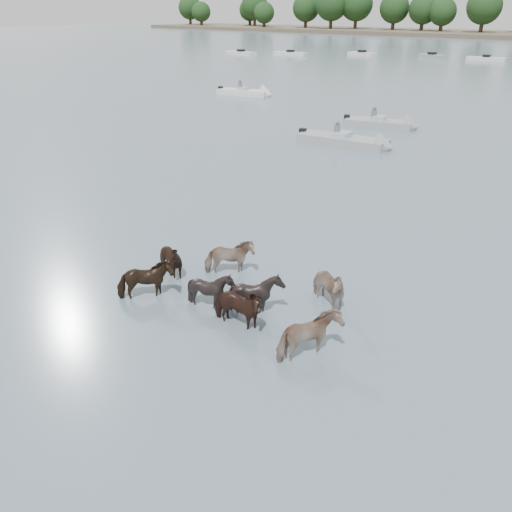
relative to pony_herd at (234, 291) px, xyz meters
The scene contains 7 objects.
ground 2.77m from the pony_herd, 151.67° to the right, with size 400.00×400.00×0.00m, color #495E69.
shoreline 165.39m from the pony_herd, 115.96° to the left, with size 160.00×30.00×1.00m, color #4C4233.
pony_herd is the anchor object (origin of this frame).
motorboat_a 25.50m from the pony_herd, 106.47° to the left, with size 5.09×2.72×1.92m.
motorboat_b 19.51m from the pony_herd, 109.42° to the left, with size 5.98×2.08×1.92m.
motorboat_f 37.95m from the pony_herd, 127.99° to the left, with size 5.39×2.78×1.92m.
treeline 163.73m from the pony_herd, 115.65° to the left, with size 152.11×22.78×12.51m.
Camera 1 is at (10.84, -8.48, 7.41)m, focal length 38.47 mm.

